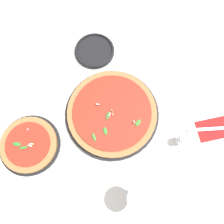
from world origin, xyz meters
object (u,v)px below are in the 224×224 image
(pizza_personal_side, at_px, (29,145))
(fork, at_px, (216,129))
(pizza_arugula_main, at_px, (112,113))
(side_plate_white, at_px, (94,51))
(shaker_pepper, at_px, (181,140))
(wine_glass, at_px, (140,198))

(pizza_personal_side, relative_size, fork, 1.02)
(pizza_arugula_main, bearing_deg, side_plate_white, 94.64)
(side_plate_white, xyz_separation_m, shaker_pepper, (0.25, -0.44, 0.02))
(wine_glass, distance_m, side_plate_white, 0.61)
(pizza_arugula_main, height_order, side_plate_white, pizza_arugula_main)
(wine_glass, bearing_deg, pizza_personal_side, 145.68)
(pizza_arugula_main, bearing_deg, shaker_pepper, -32.95)
(pizza_personal_side, distance_m, shaker_pepper, 0.56)
(shaker_pepper, bearing_deg, pizza_arugula_main, 147.05)
(pizza_arugula_main, relative_size, shaker_pepper, 5.45)
(fork, height_order, side_plate_white, side_plate_white)
(pizza_arugula_main, distance_m, pizza_personal_side, 0.33)
(side_plate_white, height_order, shaker_pepper, shaker_pepper)
(wine_glass, bearing_deg, fork, 26.68)
(pizza_arugula_main, bearing_deg, pizza_personal_side, -168.76)
(fork, bearing_deg, pizza_personal_side, -178.53)
(pizza_arugula_main, relative_size, side_plate_white, 2.15)
(shaker_pepper, bearing_deg, side_plate_white, 120.21)
(wine_glass, bearing_deg, side_plate_white, 95.26)
(pizza_arugula_main, distance_m, fork, 0.41)
(pizza_personal_side, bearing_deg, shaker_pepper, -8.73)
(pizza_arugula_main, relative_size, fork, 1.63)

